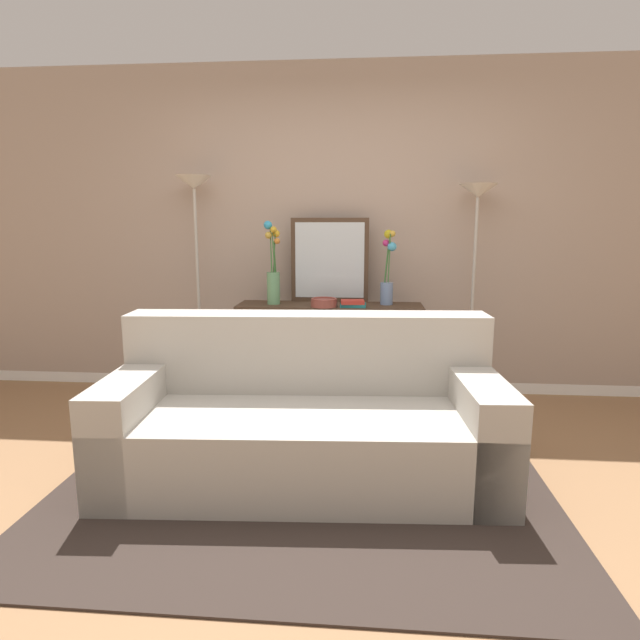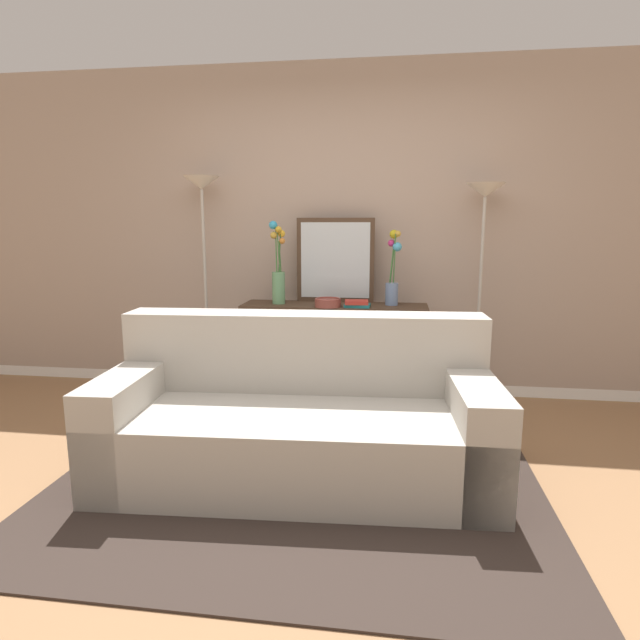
{
  "view_description": "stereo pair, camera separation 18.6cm",
  "coord_description": "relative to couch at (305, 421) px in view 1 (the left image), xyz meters",
  "views": [
    {
      "loc": [
        0.24,
        -2.39,
        1.4
      ],
      "look_at": [
        -0.05,
        0.97,
        0.78
      ],
      "focal_mm": 29.47,
      "sensor_mm": 36.0,
      "label": 1
    },
    {
      "loc": [
        0.42,
        -2.37,
        1.4
      ],
      "look_at": [
        -0.05,
        0.97,
        0.78
      ],
      "focal_mm": 29.47,
      "sensor_mm": 36.0,
      "label": 2
    }
  ],
  "objects": [
    {
      "name": "area_rug",
      "position": [
        0.0,
        -0.16,
        -0.31
      ],
      "size": [
        2.62,
        1.96,
        0.01
      ],
      "color": "#332823",
      "rests_on": "ground"
    },
    {
      "name": "book_stack",
      "position": [
        0.23,
        1.16,
        0.49
      ],
      "size": [
        0.19,
        0.15,
        0.05
      ],
      "color": "#1E7075",
      "rests_on": "console_table"
    },
    {
      "name": "console_table",
      "position": [
        0.05,
        1.27,
        0.23
      ],
      "size": [
        1.43,
        0.37,
        0.78
      ],
      "color": "#473323",
      "rests_on": "ground"
    },
    {
      "name": "floor_lamp_right",
      "position": [
        1.15,
        1.35,
        1.02
      ],
      "size": [
        0.28,
        0.28,
        1.69
      ],
      "color": "#B7B2A8",
      "rests_on": "ground"
    },
    {
      "name": "couch",
      "position": [
        0.0,
        0.0,
        0.0
      ],
      "size": [
        2.15,
        1.02,
        0.88
      ],
      "color": "#ADA89E",
      "rests_on": "ground"
    },
    {
      "name": "vase_short_flowers",
      "position": [
        0.5,
        1.32,
        0.7
      ],
      "size": [
        0.12,
        0.12,
        0.57
      ],
      "color": "#6B84AD",
      "rests_on": "console_table"
    },
    {
      "name": "floor_lamp_left",
      "position": [
        -1.02,
        1.35,
        1.08
      ],
      "size": [
        0.28,
        0.28,
        1.77
      ],
      "color": "#B7B2A8",
      "rests_on": "ground"
    },
    {
      "name": "book_row_under_console",
      "position": [
        -0.33,
        1.27,
        -0.26
      ],
      "size": [
        0.41,
        0.17,
        0.13
      ],
      "color": "#2D2D33",
      "rests_on": "ground"
    },
    {
      "name": "vase_tall_flowers",
      "position": [
        -0.39,
        1.26,
        0.7
      ],
      "size": [
        0.12,
        0.11,
        0.64
      ],
      "color": "#669E6B",
      "rests_on": "console_table"
    },
    {
      "name": "fruit_bowl",
      "position": [
        0.01,
        1.15,
        0.5
      ],
      "size": [
        0.2,
        0.2,
        0.06
      ],
      "color": "brown",
      "rests_on": "console_table"
    },
    {
      "name": "wall_mirror",
      "position": [
        0.04,
        1.42,
        0.8
      ],
      "size": [
        0.62,
        0.02,
        0.66
      ],
      "color": "#473323",
      "rests_on": "console_table"
    },
    {
      "name": "back_wall",
      "position": [
        0.08,
        1.64,
        1.01
      ],
      "size": [
        12.0,
        0.15,
        2.65
      ],
      "color": "white",
      "rests_on": "ground"
    },
    {
      "name": "ground_plane",
      "position": [
        0.08,
        -0.37,
        -0.32
      ],
      "size": [
        16.0,
        16.0,
        0.02
      ],
      "primitive_type": "cube",
      "color": "#936B47"
    }
  ]
}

